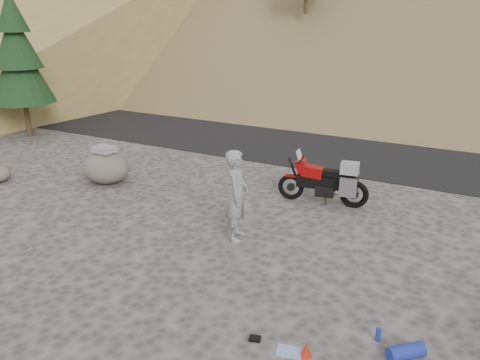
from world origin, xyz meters
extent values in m
plane|color=#3C3937|center=(0.00, 0.00, 0.00)|extent=(140.00, 140.00, 0.00)
cube|color=black|center=(0.00, 9.00, 0.00)|extent=(120.00, 7.00, 0.05)
cube|color=olive|center=(-30.00, 20.00, 2.00)|extent=(45.29, 46.00, 24.26)
cylinder|color=#3B2715|center=(-18.00, 16.00, 3.57)|extent=(0.15, 0.15, 1.26)
cylinder|color=#3B2715|center=(-11.00, 4.50, 0.77)|extent=(0.18, 0.18, 1.54)
cone|color=black|center=(-11.00, 4.50, 2.47)|extent=(2.20, 2.20, 2.47)
cone|color=black|center=(-11.00, 4.50, 3.41)|extent=(1.65, 1.65, 1.93)
cone|color=black|center=(-11.00, 4.50, 4.35)|extent=(1.10, 1.10, 1.39)
torus|color=black|center=(-0.20, 3.24, 0.32)|extent=(0.65, 0.21, 0.64)
cylinder|color=black|center=(-0.20, 3.24, 0.32)|extent=(0.20, 0.09, 0.19)
torus|color=black|center=(1.28, 3.47, 0.32)|extent=(0.69, 0.24, 0.68)
cylinder|color=black|center=(1.28, 3.47, 0.32)|extent=(0.22, 0.11, 0.21)
cylinder|color=black|center=(-0.12, 3.25, 0.68)|extent=(0.37, 0.11, 0.78)
cylinder|color=black|center=(0.01, 3.27, 1.05)|extent=(0.13, 0.60, 0.04)
cube|color=black|center=(0.52, 3.35, 0.53)|extent=(1.18, 0.41, 0.29)
cube|color=black|center=(0.61, 3.37, 0.34)|extent=(0.47, 0.35, 0.27)
cube|color=#8F0708|center=(0.30, 3.32, 0.77)|extent=(0.55, 0.36, 0.30)
cube|color=#8F0708|center=(0.04, 3.28, 0.89)|extent=(0.34, 0.37, 0.34)
cube|color=silver|center=(-0.03, 3.27, 1.14)|extent=(0.16, 0.30, 0.25)
cube|color=black|center=(0.76, 3.39, 0.79)|extent=(0.56, 0.29, 0.12)
cube|color=black|center=(1.12, 3.44, 0.76)|extent=(0.36, 0.22, 0.10)
cube|color=#ACACB0|center=(1.20, 3.20, 0.56)|extent=(0.40, 0.17, 0.44)
cube|color=#ACACB0|center=(1.12, 3.70, 0.56)|extent=(0.40, 0.17, 0.44)
cube|color=gray|center=(1.14, 3.45, 0.95)|extent=(0.45, 0.39, 0.25)
cube|color=#8F0708|center=(-0.20, 3.24, 0.61)|extent=(0.30, 0.16, 0.04)
cylinder|color=black|center=(0.69, 3.20, 0.17)|extent=(0.05, 0.20, 0.35)
cylinder|color=#ACACB0|center=(1.11, 3.31, 0.39)|extent=(0.45, 0.15, 0.12)
imported|color=gray|center=(-0.39, 0.81, 0.00)|extent=(0.64, 0.78, 1.86)
ellipsoid|color=#5D5750|center=(-5.01, 2.06, 0.42)|extent=(1.54, 1.39, 0.85)
cube|color=gray|center=(-5.01, 2.06, 0.94)|extent=(0.67, 0.53, 0.18)
cylinder|color=#1A2E9F|center=(3.24, -1.23, 0.10)|extent=(0.51, 0.50, 0.20)
cylinder|color=#1A2E9F|center=(2.83, -1.04, 0.10)|extent=(0.07, 0.07, 0.20)
cone|color=red|center=(2.05, -1.80, 0.10)|extent=(0.19, 0.19, 0.20)
cube|color=black|center=(1.31, -1.84, 0.02)|extent=(0.19, 0.15, 0.05)
cube|color=#84A0CD|center=(1.83, -1.84, 0.01)|extent=(0.39, 0.33, 0.01)
camera|label=1|loc=(3.63, -6.71, 4.35)|focal=35.00mm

